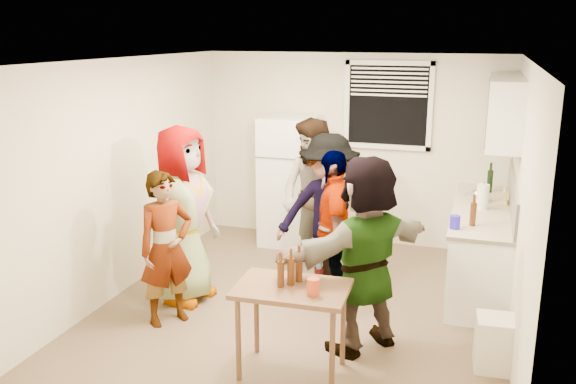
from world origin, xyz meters
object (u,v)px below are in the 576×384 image
(guest_grey, at_px, (187,298))
(guest_stripe, at_px, (170,320))
(guest_black, at_px, (332,301))
(refrigerator, at_px, (290,181))
(serving_table, at_px, (292,372))
(guest_orange, at_px, (363,346))
(trash_bin, at_px, (495,341))
(beer_bottle_counter, at_px, (472,226))
(beer_bottle_table, at_px, (281,287))
(red_cup, at_px, (313,294))
(kettle, at_px, (479,202))
(wine_bottle, at_px, (489,192))
(guest_back_left, at_px, (313,271))
(blue_cup, at_px, (455,229))
(guest_back_right, at_px, (327,287))

(guest_grey, relative_size, guest_stripe, 1.23)
(guest_grey, bearing_deg, guest_black, -65.85)
(refrigerator, relative_size, serving_table, 1.87)
(guest_orange, bearing_deg, guest_stripe, -48.51)
(trash_bin, xyz_separation_m, guest_black, (-1.61, 0.86, -0.25))
(guest_stripe, height_order, guest_black, guest_black)
(beer_bottle_counter, relative_size, trash_bin, 0.51)
(beer_bottle_table, bearing_deg, red_cup, -12.60)
(refrigerator, height_order, kettle, refrigerator)
(guest_grey, distance_m, guest_stripe, 0.53)
(beer_bottle_table, distance_m, guest_grey, 1.94)
(wine_bottle, height_order, serving_table, wine_bottle)
(beer_bottle_counter, height_order, guest_orange, beer_bottle_counter)
(refrigerator, height_order, guest_black, refrigerator)
(beer_bottle_table, relative_size, guest_back_left, 0.12)
(guest_stripe, bearing_deg, guest_black, -20.47)
(wine_bottle, relative_size, beer_bottle_counter, 1.14)
(wine_bottle, bearing_deg, beer_bottle_counter, -96.02)
(blue_cup, xyz_separation_m, guest_stripe, (-2.60, -1.02, -0.90))
(beer_bottle_table, bearing_deg, beer_bottle_counter, 50.28)
(beer_bottle_counter, relative_size, guest_back_right, 0.13)
(guest_grey, bearing_deg, blue_cup, -70.44)
(guest_grey, relative_size, guest_black, 1.14)
(beer_bottle_table, bearing_deg, guest_black, 87.22)
(blue_cup, bearing_deg, guest_black, -175.56)
(kettle, relative_size, blue_cup, 1.79)
(kettle, relative_size, serving_table, 0.26)
(serving_table, bearing_deg, beer_bottle_counter, 51.59)
(serving_table, relative_size, guest_black, 0.56)
(red_cup, bearing_deg, guest_grey, 146.59)
(refrigerator, relative_size, guest_back_right, 0.98)
(wine_bottle, relative_size, guest_grey, 0.14)
(wine_bottle, bearing_deg, guest_stripe, -138.33)
(kettle, distance_m, guest_back_left, 2.07)
(guest_back_left, height_order, guest_back_right, guest_back_left)
(guest_grey, bearing_deg, guest_back_right, -52.33)
(wine_bottle, bearing_deg, serving_table, -115.55)
(blue_cup, xyz_separation_m, beer_bottle_table, (-1.26, -1.56, -0.13))
(trash_bin, distance_m, guest_back_right, 2.14)
(beer_bottle_counter, relative_size, serving_table, 0.26)
(kettle, relative_size, guest_back_left, 0.13)
(serving_table, bearing_deg, wine_bottle, 64.45)
(beer_bottle_counter, bearing_deg, guest_stripe, -157.07)
(guest_grey, bearing_deg, guest_back_left, -34.35)
(wine_bottle, relative_size, guest_orange, 0.15)
(guest_stripe, relative_size, guest_back_left, 0.83)
(trash_bin, distance_m, guest_black, 1.85)
(trash_bin, height_order, serving_table, trash_bin)
(red_cup, bearing_deg, blue_cup, 59.05)
(beer_bottle_counter, relative_size, beer_bottle_table, 1.08)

